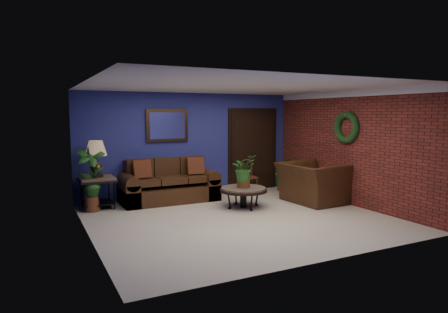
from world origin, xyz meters
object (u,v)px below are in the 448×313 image
end_table (97,184)px  armchair (313,183)px  side_chair (248,174)px  sofa (168,187)px  table_lamp (96,154)px  coffee_table (243,190)px

end_table → armchair: 4.72m
side_chair → armchair: (0.75, -1.63, -0.03)m
armchair → side_chair: bearing=21.3°
sofa → side_chair: (2.12, 0.03, 0.16)m
sofa → end_table: sofa is taller
end_table → side_chair: (3.70, 0.06, -0.03)m
table_lamp → armchair: table_lamp is taller
side_chair → sofa: bearing=-173.2°
sofa → armchair: (2.87, -1.60, 0.12)m
end_table → coffee_table: bearing=-25.0°
table_lamp → armchair: size_ratio=0.54×
armchair → sofa: bearing=57.5°
coffee_table → armchair: armchair is taller
table_lamp → armchair: bearing=-19.4°
sofa → armchair: size_ratio=1.59×
sofa → end_table: size_ratio=2.97×
sofa → coffee_table: sofa is taller
sofa → coffee_table: 1.82m
side_chair → armchair: armchair is taller
sofa → end_table: bearing=-178.8°
coffee_table → armchair: (1.65, -0.26, 0.07)m
coffee_table → armchair: size_ratio=0.73×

